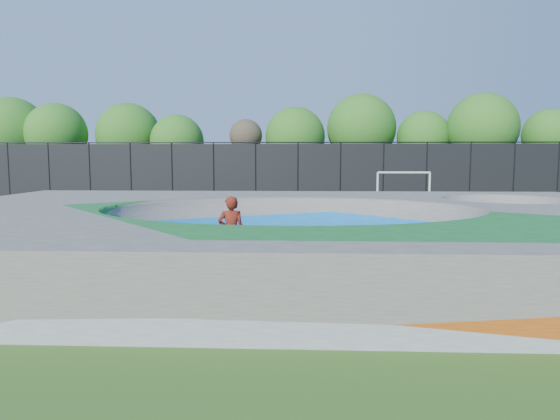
# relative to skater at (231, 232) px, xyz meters

# --- Properties ---
(ground) EXTENTS (120.00, 120.00, 0.00)m
(ground) POSITION_rel_skater_xyz_m (1.56, 1.43, -0.96)
(ground) COLOR #2F5517
(ground) RESTS_ON ground
(skate_deck) EXTENTS (22.00, 14.00, 1.50)m
(skate_deck) POSITION_rel_skater_xyz_m (1.56, 1.43, -0.21)
(skate_deck) COLOR gray
(skate_deck) RESTS_ON ground
(skater) EXTENTS (0.77, 0.57, 1.93)m
(skater) POSITION_rel_skater_xyz_m (0.00, 0.00, 0.00)
(skater) COLOR red
(skater) RESTS_ON ground
(skateboard) EXTENTS (0.81, 0.36, 0.05)m
(skateboard) POSITION_rel_skater_xyz_m (0.00, 0.00, -0.94)
(skateboard) COLOR black
(skateboard) RESTS_ON ground
(soccer_goal) EXTENTS (3.19, 0.12, 2.11)m
(soccer_goal) POSITION_rel_skater_xyz_m (7.91, 17.05, 0.50)
(soccer_goal) COLOR silver
(soccer_goal) RESTS_ON ground
(fence) EXTENTS (48.09, 0.09, 4.04)m
(fence) POSITION_rel_skater_xyz_m (1.56, 22.43, 1.13)
(fence) COLOR black
(fence) RESTS_ON ground
(treeline) EXTENTS (53.80, 7.64, 8.55)m
(treeline) POSITION_rel_skater_xyz_m (1.65, 27.19, 4.01)
(treeline) COLOR #4C3226
(treeline) RESTS_ON ground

